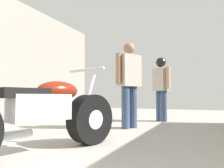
% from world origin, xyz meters
% --- Properties ---
extents(ground_plane, '(15.52, 15.52, 0.00)m').
position_xyz_m(ground_plane, '(0.00, 3.12, 0.00)').
color(ground_plane, '#A8A399').
extents(motorcycle_maroon_cruiser, '(0.93, 2.10, 1.00)m').
position_xyz_m(motorcycle_maroon_cruiser, '(-1.04, 1.93, 0.42)').
color(motorcycle_maroon_cruiser, black).
rests_on(motorcycle_maroon_cruiser, ground_plane).
extents(mechanic_in_blue, '(0.43, 0.66, 1.71)m').
position_xyz_m(mechanic_in_blue, '(-0.78, 4.23, 0.97)').
color(mechanic_in_blue, '#384766').
rests_on(mechanic_in_blue, ground_plane).
extents(mechanic_with_helmet, '(0.56, 0.48, 1.62)m').
position_xyz_m(mechanic_with_helmet, '(-0.42, 5.69, 0.97)').
color(mechanic_with_helmet, '#384766').
rests_on(mechanic_with_helmet, ground_plane).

